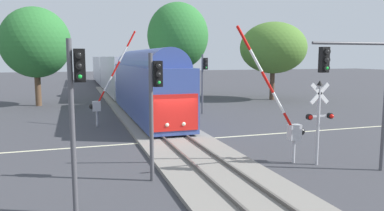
{
  "coord_description": "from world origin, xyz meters",
  "views": [
    {
      "loc": [
        -5.53,
        -20.6,
        4.88
      ],
      "look_at": [
        1.17,
        0.35,
        2.0
      ],
      "focal_mm": 34.7,
      "sensor_mm": 36.0,
      "label": 1
    }
  ],
  "objects_px": {
    "crossing_gate_far": "(101,96)",
    "traffic_signal_near_left": "(76,99)",
    "crossing_gate_near": "(288,120)",
    "traffic_signal_far_side": "(204,74)",
    "maple_right_background": "(273,48)",
    "elm_centre_background": "(178,36)",
    "crossing_signal_mast": "(319,114)",
    "traffic_signal_near_right": "(368,72)",
    "commuter_train": "(118,74)",
    "traffic_signal_median": "(155,96)",
    "oak_behind_train": "(36,43)"
  },
  "relations": [
    {
      "from": "commuter_train",
      "to": "traffic_signal_near_right",
      "type": "xyz_separation_m",
      "value": [
        5.99,
        -36.73,
        1.53
      ]
    },
    {
      "from": "crossing_gate_near",
      "to": "traffic_signal_far_side",
      "type": "bearing_deg",
      "value": 84.8
    },
    {
      "from": "crossing_signal_mast",
      "to": "elm_centre_background",
      "type": "distance_m",
      "value": 30.79
    },
    {
      "from": "crossing_signal_mast",
      "to": "traffic_signal_far_side",
      "type": "xyz_separation_m",
      "value": [
        0.22,
        16.01,
        1.08
      ]
    },
    {
      "from": "traffic_signal_near_left",
      "to": "oak_behind_train",
      "type": "xyz_separation_m",
      "value": [
        -3.48,
        28.34,
        2.64
      ]
    },
    {
      "from": "oak_behind_train",
      "to": "commuter_train",
      "type": "bearing_deg",
      "value": 45.33
    },
    {
      "from": "traffic_signal_near_right",
      "to": "elm_centre_background",
      "type": "height_order",
      "value": "elm_centre_background"
    },
    {
      "from": "traffic_signal_far_side",
      "to": "traffic_signal_median",
      "type": "bearing_deg",
      "value": -115.77
    },
    {
      "from": "crossing_gate_far",
      "to": "traffic_signal_near_left",
      "type": "height_order",
      "value": "crossing_gate_far"
    },
    {
      "from": "crossing_signal_mast",
      "to": "traffic_signal_near_right",
      "type": "bearing_deg",
      "value": -55.05
    },
    {
      "from": "crossing_gate_near",
      "to": "crossing_gate_far",
      "type": "distance_m",
      "value": 14.24
    },
    {
      "from": "maple_right_background",
      "to": "crossing_signal_mast",
      "type": "bearing_deg",
      "value": -115.38
    },
    {
      "from": "crossing_gate_far",
      "to": "elm_centre_background",
      "type": "xyz_separation_m",
      "value": [
        10.51,
        17.54,
        5.27
      ]
    },
    {
      "from": "crossing_gate_far",
      "to": "elm_centre_background",
      "type": "bearing_deg",
      "value": 59.08
    },
    {
      "from": "commuter_train",
      "to": "crossing_gate_near",
      "type": "distance_m",
      "value": 34.74
    },
    {
      "from": "oak_behind_train",
      "to": "maple_right_background",
      "type": "distance_m",
      "value": 25.24
    },
    {
      "from": "traffic_signal_far_side",
      "to": "traffic_signal_near_right",
      "type": "distance_m",
      "value": 17.63
    },
    {
      "from": "traffic_signal_near_right",
      "to": "crossing_gate_far",
      "type": "bearing_deg",
      "value": 124.09
    },
    {
      "from": "crossing_gate_near",
      "to": "traffic_signal_median",
      "type": "distance_m",
      "value": 6.44
    },
    {
      "from": "commuter_train",
      "to": "oak_behind_train",
      "type": "height_order",
      "value": "oak_behind_train"
    },
    {
      "from": "commuter_train",
      "to": "traffic_signal_median",
      "type": "distance_m",
      "value": 35.15
    },
    {
      "from": "crossing_signal_mast",
      "to": "maple_right_background",
      "type": "distance_m",
      "value": 26.51
    },
    {
      "from": "traffic_signal_near_left",
      "to": "traffic_signal_near_right",
      "type": "distance_m",
      "value": 11.52
    },
    {
      "from": "traffic_signal_far_side",
      "to": "traffic_signal_median",
      "type": "height_order",
      "value": "traffic_signal_far_side"
    },
    {
      "from": "crossing_gate_far",
      "to": "maple_right_background",
      "type": "height_order",
      "value": "maple_right_background"
    },
    {
      "from": "traffic_signal_far_side",
      "to": "traffic_signal_median",
      "type": "xyz_separation_m",
      "value": [
        -7.68,
        -15.9,
        -0.05
      ]
    },
    {
      "from": "commuter_train",
      "to": "traffic_signal_near_right",
      "type": "relative_size",
      "value": 10.78
    },
    {
      "from": "commuter_train",
      "to": "maple_right_background",
      "type": "bearing_deg",
      "value": -35.26
    },
    {
      "from": "traffic_signal_median",
      "to": "maple_right_background",
      "type": "xyz_separation_m",
      "value": [
        18.72,
        23.63,
        2.52
      ]
    },
    {
      "from": "crossing_gate_near",
      "to": "oak_behind_train",
      "type": "xyz_separation_m",
      "value": [
        -12.68,
        25.46,
        4.25
      ]
    },
    {
      "from": "traffic_signal_median",
      "to": "traffic_signal_far_side",
      "type": "bearing_deg",
      "value": 64.23
    },
    {
      "from": "crossing_gate_near",
      "to": "crossing_signal_mast",
      "type": "relative_size",
      "value": 1.61
    },
    {
      "from": "traffic_signal_near_right",
      "to": "crossing_gate_near",
      "type": "bearing_deg",
      "value": 136.11
    },
    {
      "from": "commuter_train",
      "to": "traffic_signal_near_left",
      "type": "relative_size",
      "value": 11.26
    },
    {
      "from": "traffic_signal_far_side",
      "to": "traffic_signal_near_left",
      "type": "relative_size",
      "value": 0.94
    },
    {
      "from": "crossing_gate_near",
      "to": "elm_centre_background",
      "type": "bearing_deg",
      "value": 84.07
    },
    {
      "from": "commuter_train",
      "to": "traffic_signal_median",
      "type": "relative_size",
      "value": 12.14
    },
    {
      "from": "crossing_gate_far",
      "to": "traffic_signal_near_left",
      "type": "xyz_separation_m",
      "value": [
        -1.77,
        -15.03,
        1.5
      ]
    },
    {
      "from": "traffic_signal_near_left",
      "to": "traffic_signal_median",
      "type": "height_order",
      "value": "traffic_signal_near_left"
    },
    {
      "from": "traffic_signal_median",
      "to": "oak_behind_train",
      "type": "relative_size",
      "value": 0.52
    },
    {
      "from": "traffic_signal_far_side",
      "to": "elm_centre_background",
      "type": "xyz_separation_m",
      "value": [
        1.68,
        14.3,
        3.98
      ]
    },
    {
      "from": "crossing_gate_near",
      "to": "traffic_signal_far_side",
      "type": "relative_size",
      "value": 1.21
    },
    {
      "from": "elm_centre_background",
      "to": "crossing_signal_mast",
      "type": "bearing_deg",
      "value": -93.58
    },
    {
      "from": "traffic_signal_near_right",
      "to": "maple_right_background",
      "type": "xyz_separation_m",
      "value": [
        10.16,
        25.31,
        1.64
      ]
    },
    {
      "from": "oak_behind_train",
      "to": "maple_right_background",
      "type": "bearing_deg",
      "value": -5.34
    },
    {
      "from": "crossing_signal_mast",
      "to": "traffic_signal_far_side",
      "type": "distance_m",
      "value": 16.05
    },
    {
      "from": "traffic_signal_near_left",
      "to": "maple_right_background",
      "type": "distance_m",
      "value": 33.9
    },
    {
      "from": "commuter_train",
      "to": "crossing_signal_mast",
      "type": "distance_m",
      "value": 35.5
    },
    {
      "from": "traffic_signal_far_side",
      "to": "commuter_train",
      "type": "bearing_deg",
      "value": 104.95
    },
    {
      "from": "crossing_gate_far",
      "to": "elm_centre_background",
      "type": "height_order",
      "value": "elm_centre_background"
    }
  ]
}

